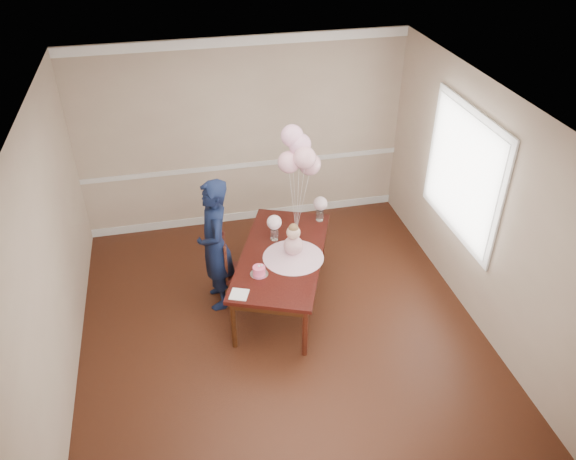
{
  "coord_description": "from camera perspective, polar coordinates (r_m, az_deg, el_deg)",
  "views": [
    {
      "loc": [
        -0.97,
        -4.58,
        4.59
      ],
      "look_at": [
        0.19,
        0.53,
        1.05
      ],
      "focal_mm": 35.0,
      "sensor_mm": 36.0,
      "label": 1
    }
  ],
  "objects": [
    {
      "name": "balloon_a",
      "position": [
        6.49,
        0.1,
        6.91
      ],
      "size": [
        0.26,
        0.26,
        0.26
      ],
      "primitive_type": "sphere",
      "color": "#F8AFC2",
      "rests_on": "balloon_ribbon_a"
    },
    {
      "name": "balloon_c",
      "position": [
        6.47,
        1.22,
        8.68
      ],
      "size": [
        0.26,
        0.26,
        0.26
      ],
      "primitive_type": "sphere",
      "color": "#EEA8CE",
      "rests_on": "balloon_ribbon_c"
    },
    {
      "name": "chair_leg_fr",
      "position": [
        6.8,
        -3.23,
        -6.36
      ],
      "size": [
        0.04,
        0.04,
        0.38
      ],
      "primitive_type": "cylinder",
      "rotation": [
        0.0,
        0.0,
        -0.06
      ],
      "color": "#38130F",
      "rests_on": "floor"
    },
    {
      "name": "balloon_weight",
      "position": [
        6.95,
        0.85,
        0.05
      ],
      "size": [
        0.05,
        0.05,
        0.02
      ],
      "primitive_type": "cylinder",
      "rotation": [
        0.0,
        0.0,
        -0.38
      ],
      "color": "white",
      "rests_on": "dining_table_top"
    },
    {
      "name": "rose_vase_far",
      "position": [
        7.12,
        3.26,
        1.55
      ],
      "size": [
        0.12,
        0.12,
        0.15
      ],
      "primitive_type": "cylinder",
      "rotation": [
        0.0,
        0.0,
        -0.38
      ],
      "color": "silver",
      "rests_on": "dining_table_top"
    },
    {
      "name": "balloon_d",
      "position": [
        6.46,
        0.42,
        9.55
      ],
      "size": [
        0.26,
        0.26,
        0.26
      ],
      "primitive_type": "sphere",
      "color": "#FFB4D9",
      "rests_on": "balloon_ribbon_d"
    },
    {
      "name": "napkin",
      "position": [
        6.0,
        -4.98,
        -6.53
      ],
      "size": [
        0.24,
        0.24,
        0.01
      ],
      "primitive_type": "cube",
      "rotation": [
        0.0,
        0.0,
        -0.38
      ],
      "color": "white",
      "rests_on": "dining_table_top"
    },
    {
      "name": "roses_near",
      "position": [
        6.66,
        -1.41,
        0.79
      ],
      "size": [
        0.18,
        0.18,
        0.18
      ],
      "primitive_type": "sphere",
      "color": "#FFD5DC",
      "rests_on": "rose_vase_near"
    },
    {
      "name": "wall_left",
      "position": [
        5.76,
        -23.14,
        -3.4
      ],
      "size": [
        0.02,
        5.0,
        2.7
      ],
      "primitive_type": "cube",
      "color": "tan",
      "rests_on": "floor"
    },
    {
      "name": "baby_skirt",
      "position": [
        6.47,
        0.54,
        -2.44
      ],
      "size": [
        0.92,
        0.92,
        0.09
      ],
      "primitive_type": "cone",
      "rotation": [
        0.0,
        0.0,
        -0.38
      ],
      "color": "#DFA4BA",
      "rests_on": "dining_table_top"
    },
    {
      "name": "ceiling",
      "position": [
        5.05,
        -0.74,
        12.05
      ],
      "size": [
        4.5,
        5.0,
        0.02
      ],
      "primitive_type": "cube",
      "color": "white",
      "rests_on": "wall_back"
    },
    {
      "name": "roses_far",
      "position": [
        7.03,
        3.3,
        2.7
      ],
      "size": [
        0.18,
        0.18,
        0.18
      ],
      "primitive_type": "sphere",
      "color": "beige",
      "rests_on": "rose_vase_far"
    },
    {
      "name": "table_leg_fl",
      "position": [
        6.21,
        -5.54,
        -9.5
      ],
      "size": [
        0.08,
        0.08,
        0.65
      ],
      "primitive_type": "cylinder",
      "rotation": [
        0.0,
        0.0,
        -0.38
      ],
      "color": "black",
      "rests_on": "floor"
    },
    {
      "name": "dining_table_top",
      "position": [
        6.56,
        -0.61,
        -2.58
      ],
      "size": [
        1.56,
        2.08,
        0.05
      ],
      "primitive_type": "cube",
      "rotation": [
        0.0,
        0.0,
        -0.38
      ],
      "color": "black",
      "rests_on": "table_leg_fl"
    },
    {
      "name": "balloon_ribbon_d",
      "position": [
        6.72,
        0.64,
        4.11
      ],
      "size": [
        0.04,
        0.12,
        1.06
      ],
      "primitive_type": "cylinder",
      "rotation": [
        -0.09,
        -0.07,
        -0.38
      ],
      "color": "silver",
      "rests_on": "balloon_weight"
    },
    {
      "name": "table_leg_br",
      "position": [
        7.42,
        3.49,
        -1.13
      ],
      "size": [
        0.08,
        0.08,
        0.65
      ],
      "primitive_type": "cylinder",
      "rotation": [
        0.0,
        0.0,
        -0.38
      ],
      "color": "black",
      "rests_on": "floor"
    },
    {
      "name": "cake_flower_a",
      "position": [
        6.18,
        -2.98,
        -3.68
      ],
      "size": [
        0.03,
        0.03,
        0.03
      ],
      "primitive_type": "sphere",
      "color": "white",
      "rests_on": "birthday_cake"
    },
    {
      "name": "chair_slat_top",
      "position": [
        6.52,
        -6.51,
        -1.43
      ],
      "size": [
        0.05,
        0.36,
        0.04
      ],
      "primitive_type": "cube",
      "rotation": [
        0.0,
        0.0,
        -0.06
      ],
      "color": "#34130E",
      "rests_on": "dining_chair_seat"
    },
    {
      "name": "chair_back_post_r",
      "position": [
        6.75,
        -6.5,
        -1.88
      ],
      "size": [
        0.04,
        0.04,
        0.5
      ],
      "primitive_type": "cylinder",
      "rotation": [
        0.0,
        0.0,
        -0.06
      ],
      "color": "black",
      "rests_on": "dining_chair_seat"
    },
    {
      "name": "chair_back_post_l",
      "position": [
        6.49,
        -6.32,
        -3.51
      ],
      "size": [
        0.04,
        0.04,
        0.5
      ],
      "primitive_type": "cylinder",
      "rotation": [
        0.0,
        0.0,
        -0.06
      ],
      "color": "#3D1910",
      "rests_on": "dining_chair_seat"
    },
    {
      "name": "window_blinds",
      "position": [
        6.72,
        17.23,
        5.52
      ],
      "size": [
        0.01,
        1.5,
        1.4
      ],
      "primitive_type": "cube",
      "color": "silver",
      "rests_on": "wall_right"
    },
    {
      "name": "rose_vase_near",
      "position": [
        6.75,
        -1.39,
        -0.4
      ],
      "size": [
        0.12,
        0.12,
        0.15
      ],
      "primitive_type": "cylinder",
      "rotation": [
        0.0,
        0.0,
        -0.38
      ],
      "color": "white",
      "rests_on": "dining_table_top"
    },
    {
      "name": "window_frame",
      "position": [
        6.73,
        17.37,
        5.53
      ],
      "size": [
        0.02,
        1.66,
        1.56
      ],
      "primitive_type": "cube",
      "color": "white",
      "rests_on": "wall_right"
    },
    {
      "name": "wall_right",
      "position": [
        6.47,
        19.24,
        1.88
      ],
      "size": [
        0.02,
        5.0,
        2.7
      ],
      "primitive_type": "cube",
      "color": "tan",
      "rests_on": "floor"
    },
    {
      "name": "chair_slat_mid",
      "position": [
        6.6,
        -6.43,
        -2.43
      ],
      "size": [
        0.05,
        0.36,
        0.04
      ],
      "primitive_type": "cube",
      "rotation": [
        0.0,
        0.0,
        -0.06
      ],
      "color": "#36150E",
      "rests_on": "dining_chair_seat"
    },
    {
      "name": "dining_chair_seat",
      "position": [
        6.78,
        -4.78,
        -4.29
      ],
      "size": [
        0.41,
        0.41,
        0.04
      ],
      "primitive_type": "cube",
      "rotation": [
        0.0,
        0.0,
        -0.06
      ],
      "color": "#37120F",
      "rests_on": "chair_leg_fl"
    },
    {
      "name": "balloon_ribbon_e",
      "position": [
        6.77,
        1.51,
        2.76
      ],
      "size": [
        0.15,
        0.02,
        0.72
      ],
      "primitive_type": "cylinder",
      "rotation": [
        -0.09,
        0.17,
        -0.38
      ],
      "color": "white",
      "rests_on": "balloon_weight"
    },
    {
      "name": "wall_back",
      "position": [
        7.85,
        -4.55,
        9.53
      ],
      "size": [
        4.5,
        0.02,
        2.7
      ],
      "primitive_type": "cube",
      "color": "tan",
      "rests_on": "floor"
    },
    {
      "name": "table_leg_bl",
      "position": [
        7.51,
        -2.46,
        -0.59
      ],
      "size": [
        0.08,
        0.08,
        0.65
      ],
      "primitive_type": "cylinder",
      "rotation": [
        0.0,
        0.0,
        -0.38
      ],
      "color": "black",
      "rests_on": "floor"
    },
    {
      "name": "table_apron",
      "position": [
        6.61,
        -0.61,
        -3.07
      ],
      "size": [
        1.44,
        1.96,
        0.09
      ],
      "primitive_type": "cube",
      "rotation": [
        0.0,
        0.0,
        -0.38
      ],
      "color": "black",
      "rests_on": "table_leg_fl"
    },
    {
      "name": "woman",
      "position": [
        6.51,
        -7.42,
        -1.55
      ],
      "size": [
        0.42,
        0.62,
        1.66
      ],
      "primitive_type": "imported",
      "rotation": [
        0.0,
        0.0,
        -1.54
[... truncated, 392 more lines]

